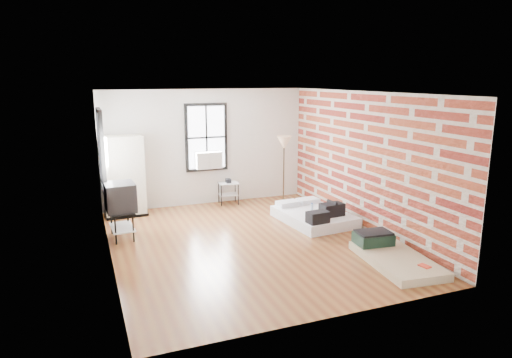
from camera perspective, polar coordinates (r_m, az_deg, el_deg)
name	(u,v)px	position (r m, az deg, el deg)	size (l,w,h in m)	color
ground	(249,242)	(8.75, -0.84, -7.92)	(6.00, 6.00, 0.00)	brown
room_shell	(254,149)	(8.72, -0.28, 3.83)	(5.02, 6.02, 2.80)	silver
mattress_main	(314,215)	(9.97, 7.29, -4.53)	(1.39, 1.80, 0.55)	white
mattress_bare	(391,254)	(8.21, 16.51, -9.03)	(1.08, 1.81, 0.37)	tan
wardrobe	(124,176)	(10.59, -16.18, 0.31)	(0.93, 0.55, 1.82)	black
side_table	(228,187)	(11.23, -3.47, -1.03)	(0.51, 0.43, 0.64)	black
floor_lamp	(284,146)	(11.22, 3.53, 4.16)	(0.36, 0.36, 1.67)	black
tv_stand	(121,199)	(9.13, -16.57, -2.38)	(0.58, 0.80, 1.10)	black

